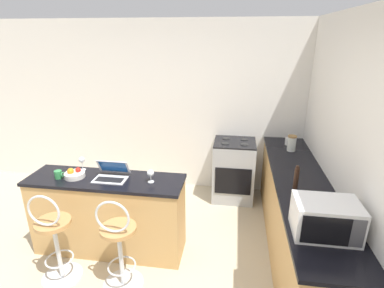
# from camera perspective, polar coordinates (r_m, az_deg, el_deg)

# --- Properties ---
(wall_back) EXTENTS (12.00, 0.06, 2.60)m
(wall_back) POSITION_cam_1_polar(r_m,az_deg,el_deg) (4.68, -2.94, 6.85)
(wall_back) COLOR silver
(wall_back) RESTS_ON ground_plane
(wall_right) EXTENTS (0.06, 12.00, 2.60)m
(wall_right) POSITION_cam_1_polar(r_m,az_deg,el_deg) (2.55, 32.07, -7.81)
(wall_right) COLOR silver
(wall_right) RESTS_ON ground_plane
(breakfast_bar) EXTENTS (1.71, 0.50, 0.91)m
(breakfast_bar) POSITION_cam_1_polar(r_m,az_deg,el_deg) (3.59, -15.58, -12.82)
(breakfast_bar) COLOR tan
(breakfast_bar) RESTS_ON ground_plane
(counter_right) EXTENTS (0.59, 2.90, 0.91)m
(counter_right) POSITION_cam_1_polar(r_m,az_deg,el_deg) (3.63, 19.39, -12.91)
(counter_right) COLOR tan
(counter_right) RESTS_ON ground_plane
(bar_stool_near) EXTENTS (0.40, 0.40, 1.01)m
(bar_stool_near) POSITION_cam_1_polar(r_m,az_deg,el_deg) (3.35, -24.69, -16.26)
(bar_stool_near) COLOR silver
(bar_stool_near) RESTS_ON ground_plane
(bar_stool_far) EXTENTS (0.40, 0.40, 1.01)m
(bar_stool_far) POSITION_cam_1_polar(r_m,az_deg,el_deg) (3.07, -13.72, -18.44)
(bar_stool_far) COLOR silver
(bar_stool_far) RESTS_ON ground_plane
(laptop) EXTENTS (0.35, 0.26, 0.19)m
(laptop) POSITION_cam_1_polar(r_m,az_deg,el_deg) (3.34, -15.07, -5.52)
(laptop) COLOR silver
(laptop) RESTS_ON breakfast_bar
(microwave) EXTENTS (0.48, 0.34, 0.28)m
(microwave) POSITION_cam_1_polar(r_m,az_deg,el_deg) (2.55, 24.11, -12.80)
(microwave) COLOR white
(microwave) RESTS_ON counter_right
(stove_range) EXTENTS (0.60, 0.57, 0.92)m
(stove_range) POSITION_cam_1_polar(r_m,az_deg,el_deg) (4.55, 7.91, -4.97)
(stove_range) COLOR #9EA3A8
(stove_range) RESTS_ON ground_plane
(wine_glass_short) EXTENTS (0.07, 0.07, 0.16)m
(wine_glass_short) POSITION_cam_1_polar(r_m,az_deg,el_deg) (3.62, -20.27, -2.96)
(wine_glass_short) COLOR silver
(wine_glass_short) RESTS_ON breakfast_bar
(wine_glass_tall) EXTENTS (0.07, 0.07, 0.14)m
(wine_glass_tall) POSITION_cam_1_polar(r_m,az_deg,el_deg) (3.16, -7.90, -5.61)
(wine_glass_tall) COLOR silver
(wine_glass_tall) RESTS_ON breakfast_bar
(storage_jar) EXTENTS (0.12, 0.12, 0.21)m
(storage_jar) POSITION_cam_1_polar(r_m,az_deg,el_deg) (4.18, 18.46, 0.15)
(storage_jar) COLOR silver
(storage_jar) RESTS_ON counter_right
(mug_white) EXTENTS (0.10, 0.08, 0.10)m
(mug_white) POSITION_cam_1_polar(r_m,az_deg,el_deg) (4.41, 17.86, 0.48)
(mug_white) COLOR white
(mug_white) RESTS_ON counter_right
(mug_green) EXTENTS (0.10, 0.08, 0.09)m
(mug_green) POSITION_cam_1_polar(r_m,az_deg,el_deg) (3.53, -24.08, -5.32)
(mug_green) COLOR #338447
(mug_green) RESTS_ON breakfast_bar
(pepper_mill) EXTENTS (0.05, 0.05, 0.25)m
(pepper_mill) POSITION_cam_1_polar(r_m,az_deg,el_deg) (3.17, 19.25, -6.02)
(pepper_mill) COLOR #331E14
(pepper_mill) RESTS_ON counter_right
(fruit_bowl) EXTENTS (0.22, 0.22, 0.11)m
(fruit_bowl) POSITION_cam_1_polar(r_m,az_deg,el_deg) (3.49, -21.51, -5.33)
(fruit_bowl) COLOR silver
(fruit_bowl) RESTS_ON breakfast_bar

